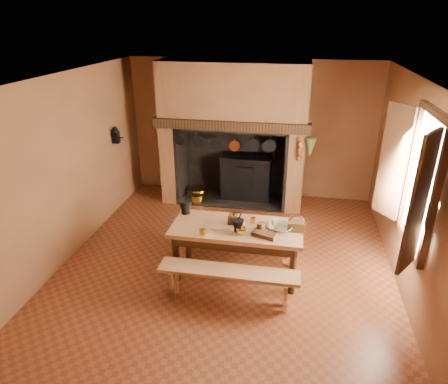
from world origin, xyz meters
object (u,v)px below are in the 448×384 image
at_px(work_table, 237,234).
at_px(coffee_grinder, 233,219).
at_px(iron_range, 246,176).
at_px(bench_front, 229,278).
at_px(mixing_bowl, 280,228).
at_px(wicker_basket, 296,225).

xyz_separation_m(work_table, coffee_grinder, (-0.07, 0.07, 0.20)).
xyz_separation_m(iron_range, bench_front, (0.22, -3.42, -0.10)).
bearing_deg(bench_front, mixing_bowl, 47.50).
bearing_deg(iron_range, mixing_bowl, -73.10).
bearing_deg(work_table, coffee_grinder, 134.43).
relative_size(work_table, coffee_grinder, 9.60).
xyz_separation_m(iron_range, coffee_grinder, (0.15, -2.68, 0.39)).
bearing_deg(iron_range, work_table, -85.37).
bearing_deg(work_table, wicker_basket, 3.43).
relative_size(mixing_bowl, wicker_basket, 1.36).
relative_size(iron_range, wicker_basket, 6.54).
bearing_deg(work_table, mixing_bowl, 0.40).
bearing_deg(coffee_grinder, iron_range, 96.70).
relative_size(work_table, wicker_basket, 7.57).
xyz_separation_m(iron_range, wicker_basket, (1.05, -2.70, 0.40)).
height_order(work_table, wicker_basket, wicker_basket).
bearing_deg(work_table, bench_front, -90.00).
bearing_deg(wicker_basket, mixing_bowl, -168.38).
height_order(mixing_bowl, wicker_basket, wicker_basket).
relative_size(bench_front, mixing_bowl, 5.52).
bearing_deg(mixing_bowl, bench_front, -132.50).
bearing_deg(iron_range, bench_front, -86.27).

